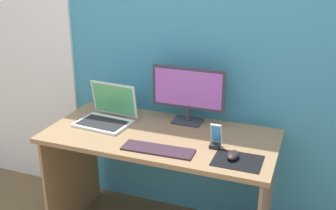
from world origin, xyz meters
TOP-DOWN VIEW (x-y plane):
  - wall_back at (0.00, 0.39)m, footprint 6.00×0.04m
  - door_left at (-1.22, 0.36)m, footprint 0.82×0.02m
  - desk at (0.00, 0.00)m, footprint 1.36×0.65m
  - monitor at (0.09, 0.23)m, footprint 0.46×0.14m
  - laptop at (-0.38, 0.04)m, footprint 0.34×0.29m
  - fishbowl at (-0.37, 0.24)m, footprint 0.15×0.15m
  - keyboard_external at (0.07, -0.20)m, footprint 0.40×0.14m
  - mousepad at (0.49, -0.17)m, footprint 0.25×0.20m
  - mouse at (0.46, -0.15)m, footprint 0.06×0.10m
  - phone_in_dock at (0.34, -0.05)m, footprint 0.06×0.06m

SIDE VIEW (x-z plane):
  - desk at x=0.00m, z-range 0.21..0.95m
  - mousepad at x=0.49m, z-range 0.74..0.74m
  - keyboard_external at x=0.07m, z-range 0.74..0.75m
  - mouse at x=0.46m, z-range 0.74..0.78m
  - phone_in_dock at x=0.34m, z-range 0.72..0.86m
  - laptop at x=-0.38m, z-range 0.67..0.91m
  - fishbowl at x=-0.37m, z-range 0.74..0.89m
  - monitor at x=0.09m, z-range 0.76..1.11m
  - door_left at x=-1.22m, z-range 0.00..2.02m
  - wall_back at x=0.00m, z-range 0.00..2.50m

